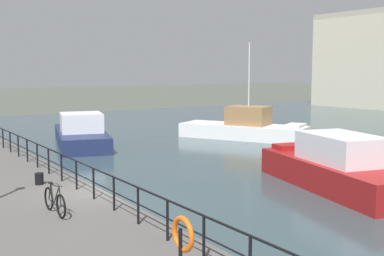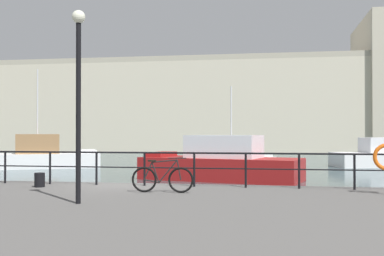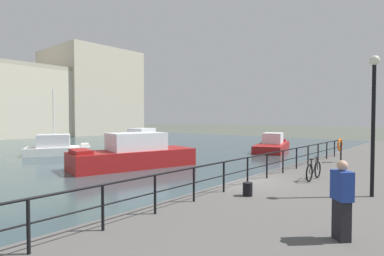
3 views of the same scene
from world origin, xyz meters
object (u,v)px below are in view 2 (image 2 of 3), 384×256
quay_lamp_post (78,80)px  moored_red_daysailer (382,156)px  parked_bicycle (162,179)px  moored_white_yacht (33,157)px  moored_cabin_cruiser (234,156)px  mooring_bollard (40,180)px  harbor_building (289,102)px  moored_harbor_tender (221,163)px

quay_lamp_post → moored_red_daysailer: bearing=65.1°
moored_red_daysailer → parked_bicycle: (-11.04, -24.57, 0.41)m
moored_white_yacht → quay_lamp_post: size_ratio=2.10×
moored_cabin_cruiser → quay_lamp_post: 26.04m
mooring_bollard → moored_white_yacht: bearing=118.2°
harbor_building → parked_bicycle: bearing=-95.3°
moored_white_yacht → parked_bicycle: 23.31m
moored_white_yacht → moored_cabin_cruiser: bearing=-9.9°
moored_red_daysailer → quay_lamp_post: size_ratio=1.63×
harbor_building → parked_bicycle: harbor_building is taller
moored_red_daysailer → moored_cabin_cruiser: moored_cabin_cruiser is taller
quay_lamp_post → moored_cabin_cruiser: bearing=86.4°
moored_harbor_tender → quay_lamp_post: size_ratio=1.94×
moored_cabin_cruiser → parked_bicycle: 23.43m
moored_white_yacht → parked_bicycle: bearing=-82.0°
moored_cabin_cruiser → quay_lamp_post: moored_cabin_cruiser is taller
harbor_building → quay_lamp_post: harbor_building is taller
parked_bicycle → moored_harbor_tender: bearing=87.3°
moored_red_daysailer → mooring_bollard: 28.22m
moored_cabin_cruiser → parked_bicycle: (-0.14, -23.42, 0.48)m
moored_red_daysailer → moored_cabin_cruiser: size_ratio=1.21×
moored_white_yacht → moored_harbor_tender: moored_white_yacht is taller
moored_red_daysailer → quay_lamp_post: 29.88m
moored_cabin_cruiser → mooring_bollard: (-4.20, -22.68, 0.32)m
moored_red_daysailer → moored_cabin_cruiser: 10.96m
moored_red_daysailer → moored_cabin_cruiser: bearing=169.2°
quay_lamp_post → moored_harbor_tender: bearing=83.1°
moored_cabin_cruiser → moored_harbor_tender: (0.17, -11.10, 0.18)m
harbor_building → moored_harbor_tender: bearing=-96.4°
harbor_building → moored_red_daysailer: bearing=-79.6°
moored_red_daysailer → mooring_bollard: (-15.11, -23.83, 0.24)m
parked_bicycle → mooring_bollard: parked_bicycle is taller
moored_red_daysailer → moored_harbor_tender: moored_harbor_tender is taller
harbor_building → moored_red_daysailer: 32.78m
moored_white_yacht → parked_bicycle: size_ratio=5.44×
moored_harbor_tender → parked_bicycle: moored_harbor_tender is taller
moored_red_daysailer → quay_lamp_post: bearing=-131.8°
moored_harbor_tender → moored_red_daysailer: bearing=-116.9°
moored_harbor_tender → mooring_bollard: moored_harbor_tender is taller
mooring_bollard → quay_lamp_post: size_ratio=0.10×
moored_white_yacht → parked_bicycle: (13.76, -18.81, 0.39)m
moored_white_yacht → parked_bicycle: moored_white_yacht is taller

